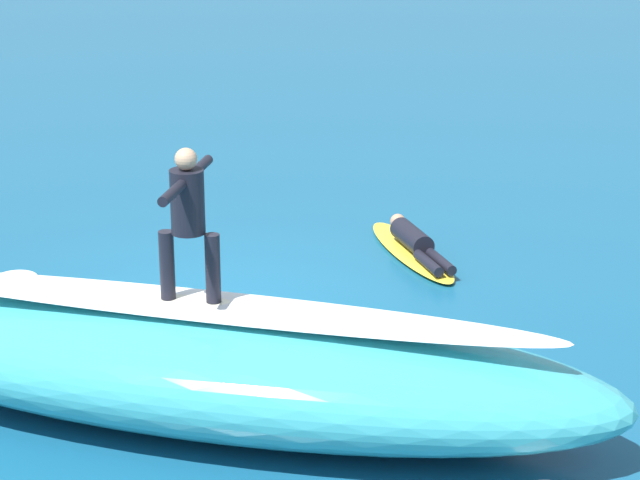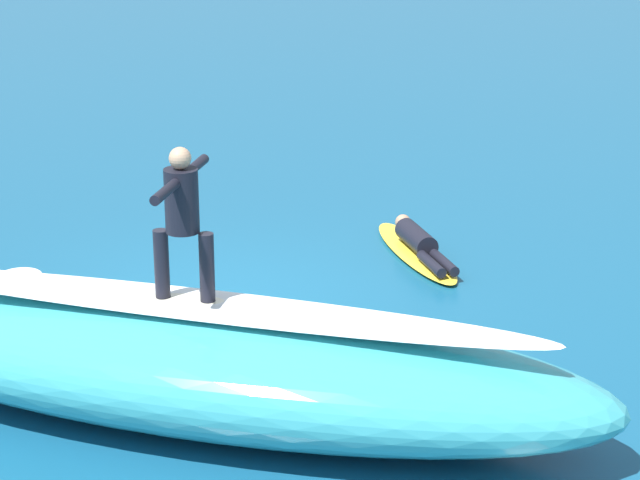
{
  "view_description": "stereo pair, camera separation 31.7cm",
  "coord_description": "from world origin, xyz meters",
  "views": [
    {
      "loc": [
        -2.23,
        13.44,
        5.53
      ],
      "look_at": [
        -1.2,
        0.47,
        1.0
      ],
      "focal_mm": 69.85,
      "sensor_mm": 36.0,
      "label": 1
    },
    {
      "loc": [
        -2.55,
        13.41,
        5.53
      ],
      "look_at": [
        -1.2,
        0.47,
        1.0
      ],
      "focal_mm": 69.85,
      "sensor_mm": 36.0,
      "label": 2
    }
  ],
  "objects": [
    {
      "name": "surfer_paddling",
      "position": [
        -2.26,
        -1.79,
        0.23
      ],
      "size": [
        0.86,
        1.65,
        0.31
      ],
      "rotation": [
        0.0,
        0.0,
        -1.18
      ],
      "color": "black",
      "rests_on": "surfboard_paddling"
    },
    {
      "name": "foam_patch_mid",
      "position": [
        2.65,
        -0.49,
        0.05
      ],
      "size": [
        0.77,
        0.78,
        0.11
      ],
      "primitive_type": "ellipsoid",
      "rotation": [
        0.0,
        0.0,
        0.92
      ],
      "color": "white",
      "rests_on": "ground_plane"
    },
    {
      "name": "surfboard_paddling",
      "position": [
        -2.21,
        -1.91,
        0.05
      ],
      "size": [
        1.46,
        2.52,
        0.09
      ],
      "primitive_type": "ellipsoid",
      "rotation": [
        0.0,
        0.0,
        -1.18
      ],
      "color": "yellow",
      "rests_on": "ground_plane"
    },
    {
      "name": "wave_crest",
      "position": [
        -0.35,
        2.88,
        0.56
      ],
      "size": [
        8.12,
        3.56,
        1.13
      ],
      "primitive_type": "ellipsoid",
      "rotation": [
        0.0,
        0.0,
        -0.19
      ],
      "color": "teal",
      "rests_on": "ground_plane"
    },
    {
      "name": "surfboard_riding",
      "position": [
        -0.18,
        2.85,
        1.17
      ],
      "size": [
        2.05,
        0.79,
        0.08
      ],
      "primitive_type": "ellipsoid",
      "rotation": [
        0.0,
        0.0,
        -0.12
      ],
      "color": "#EAE5C6",
      "rests_on": "wave_crest"
    },
    {
      "name": "surfer_riding",
      "position": [
        -0.18,
        2.85,
        2.06
      ],
      "size": [
        0.58,
        1.38,
        1.46
      ],
      "rotation": [
        0.0,
        0.0,
        -0.12
      ],
      "color": "black",
      "rests_on": "surfboard_riding"
    },
    {
      "name": "ground_plane",
      "position": [
        0.0,
        0.0,
        0.0
      ],
      "size": [
        120.0,
        120.0,
        0.0
      ],
      "primitive_type": "plane",
      "color": "#145175"
    },
    {
      "name": "wave_foam_lip",
      "position": [
        -0.35,
        2.88,
        1.17
      ],
      "size": [
        6.7,
        1.98,
        0.08
      ],
      "primitive_type": "ellipsoid",
      "rotation": [
        0.0,
        0.0,
        -0.19
      ],
      "color": "white",
      "rests_on": "wave_crest"
    },
    {
      "name": "foam_patch_far",
      "position": [
        -2.92,
        2.69,
        0.09
      ],
      "size": [
        0.84,
        0.75,
        0.18
      ],
      "primitive_type": "ellipsoid",
      "rotation": [
        0.0,
        0.0,
        3.13
      ],
      "color": "white",
      "rests_on": "ground_plane"
    }
  ]
}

